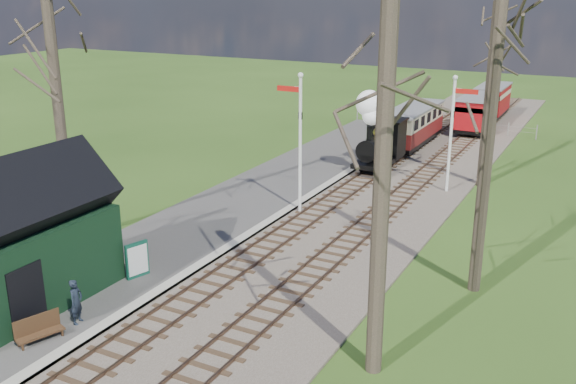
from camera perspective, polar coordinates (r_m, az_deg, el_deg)
name	(u,v)px	position (r m, az deg, el deg)	size (l,w,h in m)	color
distant_hills	(505,223)	(77.48, 18.77, -2.65)	(114.40, 48.00, 22.02)	#385B23
ballast_bed	(388,183)	(33.04, 8.86, 0.76)	(8.00, 60.00, 0.10)	brown
track_near	(364,179)	(33.45, 6.76, 1.15)	(1.60, 60.00, 0.15)	brown
track_far	(413,186)	(32.66, 11.01, 0.52)	(1.60, 60.00, 0.15)	brown
platform	(222,215)	(28.18, -5.88, -2.03)	(5.00, 44.00, 0.20)	#474442
coping_strip	(268,223)	(27.04, -1.80, -2.80)	(0.40, 44.00, 0.21)	#B2AD9E
station_shed	(14,243)	(21.02, -23.16, -4.17)	(3.25, 6.30, 4.78)	black
semaphore_near	(299,133)	(27.53, 0.97, 5.22)	(1.22, 0.24, 6.22)	silver
semaphore_far	(453,126)	(31.42, 14.46, 5.74)	(1.22, 0.24, 5.72)	silver
bare_trees	(275,127)	(21.14, -1.15, 5.76)	(15.51, 22.39, 12.00)	#382D23
fence_line	(441,123)	(46.25, 13.48, 6.01)	(12.60, 0.08, 1.00)	slate
locomotive	(379,135)	(34.82, 8.08, 5.07)	(1.77, 4.13, 4.43)	black
coach	(413,124)	(40.57, 11.01, 5.94)	(2.07, 7.08, 2.17)	black
red_carriage_a	(476,113)	(45.68, 16.39, 6.77)	(1.97, 4.87, 2.07)	black
red_carriage_b	(492,101)	(51.01, 17.69, 7.75)	(1.97, 4.87, 2.07)	black
sign_board	(137,260)	(22.34, -13.26, -5.89)	(0.34, 0.84, 1.25)	#0F4835
bench	(38,329)	(19.49, -21.30, -11.26)	(0.79, 1.35, 0.74)	#3F2816
person	(76,302)	(19.89, -18.31, -9.23)	(0.50, 0.33, 1.37)	black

